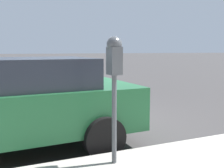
% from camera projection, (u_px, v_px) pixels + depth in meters
% --- Properties ---
extents(ground_plane, '(220.00, 220.00, 0.00)m').
position_uv_depth(ground_plane, '(81.00, 123.00, 5.82)').
color(ground_plane, '#3D3A3A').
extents(parking_meter, '(0.21, 0.19, 1.61)m').
position_uv_depth(parking_meter, '(114.00, 67.00, 3.21)').
color(parking_meter, '#4C5156').
rests_on(parking_meter, sidewalk).
extents(car_green, '(2.17, 4.27, 1.49)m').
position_uv_depth(car_green, '(8.00, 102.00, 4.14)').
color(car_green, '#1E5B33').
rests_on(car_green, ground_plane).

